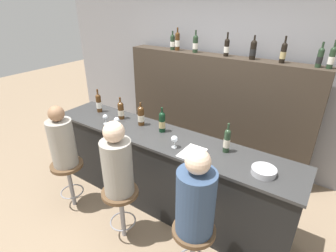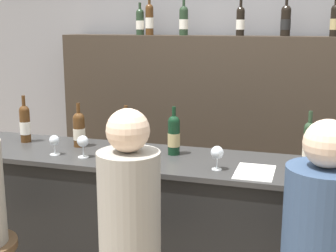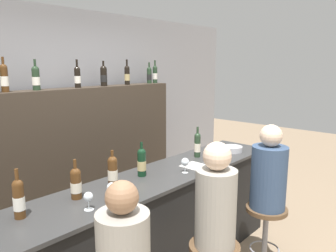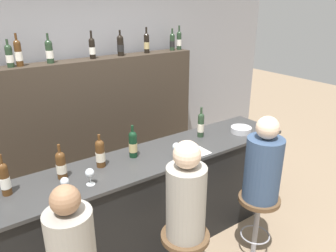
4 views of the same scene
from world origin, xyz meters
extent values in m
cube|color=gray|center=(0.00, 1.85, 1.30)|extent=(6.40, 0.05, 2.60)
cube|color=black|center=(0.00, 0.28, 0.48)|extent=(3.08, 0.57, 0.96)
cube|color=#333333|center=(0.00, 0.28, 0.98)|extent=(3.12, 0.61, 0.03)
cube|color=#382D23|center=(0.00, 1.62, 0.85)|extent=(2.92, 0.28, 1.70)
cylinder|color=#4C2D14|center=(-1.15, 0.38, 1.11)|extent=(0.07, 0.07, 0.22)
cylinder|color=white|center=(-1.15, 0.38, 1.09)|extent=(0.07, 0.07, 0.09)
sphere|color=#4C2D14|center=(-1.15, 0.38, 1.22)|extent=(0.07, 0.07, 0.07)
cylinder|color=#4C2D14|center=(-1.15, 0.38, 1.28)|extent=(0.02, 0.02, 0.09)
cylinder|color=#4C2D14|center=(-0.74, 0.38, 1.09)|extent=(0.08, 0.08, 0.19)
cylinder|color=beige|center=(-0.74, 0.38, 1.08)|extent=(0.08, 0.08, 0.08)
sphere|color=#4C2D14|center=(-0.74, 0.38, 1.19)|extent=(0.08, 0.08, 0.08)
cylinder|color=#4C2D14|center=(-0.74, 0.38, 1.25)|extent=(0.02, 0.02, 0.09)
cylinder|color=#4C2D14|center=(-0.40, 0.38, 1.10)|extent=(0.08, 0.08, 0.21)
cylinder|color=beige|center=(-0.40, 0.38, 1.09)|extent=(0.08, 0.08, 0.08)
sphere|color=#4C2D14|center=(-0.40, 0.38, 1.20)|extent=(0.08, 0.08, 0.08)
cylinder|color=#4C2D14|center=(-0.40, 0.38, 1.25)|extent=(0.02, 0.02, 0.07)
cylinder|color=black|center=(-0.08, 0.38, 1.10)|extent=(0.08, 0.08, 0.21)
cylinder|color=tan|center=(-0.08, 0.38, 1.09)|extent=(0.08, 0.08, 0.08)
sphere|color=black|center=(-0.08, 0.38, 1.21)|extent=(0.08, 0.08, 0.08)
cylinder|color=black|center=(-0.08, 0.38, 1.26)|extent=(0.02, 0.02, 0.08)
cylinder|color=#233823|center=(0.73, 0.38, 1.11)|extent=(0.07, 0.07, 0.23)
cylinder|color=beige|center=(0.73, 0.38, 1.10)|extent=(0.07, 0.07, 0.09)
sphere|color=#233823|center=(0.73, 0.38, 1.22)|extent=(0.07, 0.07, 0.07)
cylinder|color=#233823|center=(0.73, 0.38, 1.28)|extent=(0.02, 0.02, 0.08)
cylinder|color=#233823|center=(-0.76, 1.62, 1.79)|extent=(0.07, 0.07, 0.19)
cylinder|color=white|center=(-0.76, 1.62, 1.78)|extent=(0.07, 0.07, 0.08)
sphere|color=#233823|center=(-0.76, 1.62, 1.89)|extent=(0.07, 0.07, 0.07)
cylinder|color=#233823|center=(-0.76, 1.62, 1.94)|extent=(0.02, 0.02, 0.07)
cylinder|color=#4C2D14|center=(-0.67, 1.62, 1.81)|extent=(0.07, 0.07, 0.23)
cylinder|color=white|center=(-0.67, 1.62, 1.80)|extent=(0.07, 0.07, 0.09)
sphere|color=#4C2D14|center=(-0.67, 1.62, 1.93)|extent=(0.07, 0.07, 0.07)
cylinder|color=#4C2D14|center=(-0.67, 1.62, 1.99)|extent=(0.02, 0.02, 0.09)
cylinder|color=#233823|center=(-0.36, 1.62, 1.80)|extent=(0.08, 0.08, 0.21)
cylinder|color=white|center=(-0.36, 1.62, 1.79)|extent=(0.08, 0.08, 0.08)
sphere|color=#233823|center=(-0.36, 1.62, 1.91)|extent=(0.08, 0.08, 0.08)
cylinder|color=#233823|center=(-0.36, 1.62, 1.97)|extent=(0.02, 0.02, 0.09)
cylinder|color=black|center=(0.13, 1.62, 1.80)|extent=(0.07, 0.07, 0.20)
cylinder|color=white|center=(0.13, 1.62, 1.79)|extent=(0.07, 0.07, 0.08)
sphere|color=black|center=(0.13, 1.62, 1.90)|extent=(0.07, 0.07, 0.07)
cylinder|color=black|center=(0.13, 1.62, 1.96)|extent=(0.02, 0.02, 0.10)
cylinder|color=black|center=(0.49, 1.62, 1.80)|extent=(0.08, 0.08, 0.21)
cylinder|color=black|center=(0.49, 1.62, 1.79)|extent=(0.08, 0.08, 0.08)
sphere|color=black|center=(0.49, 1.62, 1.90)|extent=(0.08, 0.08, 0.08)
cylinder|color=black|center=(0.49, 1.62, 1.96)|extent=(0.02, 0.02, 0.08)
cylinder|color=black|center=(0.86, 1.62, 1.80)|extent=(0.07, 0.07, 0.21)
cylinder|color=tan|center=(0.86, 1.62, 1.79)|extent=(0.07, 0.07, 0.08)
sphere|color=black|center=(0.86, 1.62, 1.91)|extent=(0.07, 0.07, 0.07)
cylinder|color=black|center=(0.86, 1.62, 1.97)|extent=(0.02, 0.02, 0.10)
cylinder|color=#233823|center=(1.27, 1.62, 1.79)|extent=(0.07, 0.07, 0.19)
cylinder|color=black|center=(1.27, 1.62, 1.78)|extent=(0.07, 0.07, 0.08)
sphere|color=#233823|center=(1.27, 1.62, 1.89)|extent=(0.07, 0.07, 0.07)
cylinder|color=#233823|center=(1.27, 1.62, 1.94)|extent=(0.02, 0.02, 0.08)
cylinder|color=#233823|center=(1.38, 1.62, 1.80)|extent=(0.06, 0.06, 0.21)
cylinder|color=white|center=(1.38, 1.62, 1.79)|extent=(0.07, 0.07, 0.08)
sphere|color=#233823|center=(1.38, 1.62, 1.91)|extent=(0.06, 0.06, 0.06)
cylinder|color=#233823|center=(1.38, 1.62, 1.97)|extent=(0.02, 0.02, 0.10)
cylinder|color=silver|center=(-0.79, 0.15, 1.00)|extent=(0.06, 0.06, 0.00)
cylinder|color=silver|center=(-0.79, 0.15, 1.03)|extent=(0.01, 0.01, 0.06)
sphere|color=silver|center=(-0.79, 0.15, 1.09)|extent=(0.06, 0.06, 0.06)
cylinder|color=silver|center=(-0.59, 0.15, 1.00)|extent=(0.07, 0.07, 0.00)
cylinder|color=silver|center=(-0.59, 0.15, 1.03)|extent=(0.01, 0.01, 0.07)
sphere|color=silver|center=(-0.59, 0.15, 1.10)|extent=(0.07, 0.07, 0.07)
cylinder|color=silver|center=(0.24, 0.15, 1.00)|extent=(0.06, 0.06, 0.00)
cylinder|color=silver|center=(0.24, 0.15, 1.03)|extent=(0.01, 0.01, 0.06)
sphere|color=silver|center=(0.24, 0.15, 1.10)|extent=(0.07, 0.07, 0.07)
cylinder|color=#B7B7BC|center=(1.16, 0.21, 1.02)|extent=(0.22, 0.22, 0.06)
cube|color=white|center=(0.45, 0.16, 1.00)|extent=(0.21, 0.30, 0.00)
cylinder|color=gray|center=(-0.95, -0.40, 0.92)|extent=(0.29, 0.29, 0.57)
sphere|color=#936B4C|center=(-0.95, -0.40, 1.29)|extent=(0.18, 0.18, 0.18)
cylinder|color=brown|center=(-0.07, -0.40, 0.61)|extent=(0.38, 0.38, 0.04)
cylinder|color=gray|center=(-0.07, -0.40, 0.93)|extent=(0.30, 0.30, 0.59)
sphere|color=beige|center=(-0.07, -0.40, 1.32)|extent=(0.21, 0.21, 0.21)
cylinder|color=gray|center=(0.80, -0.40, 0.30)|extent=(0.05, 0.05, 0.59)
torus|color=gray|center=(0.80, -0.40, 0.21)|extent=(0.29, 0.29, 0.02)
cylinder|color=brown|center=(0.80, -0.40, 0.61)|extent=(0.38, 0.38, 0.04)
cylinder|color=#334766|center=(0.80, -0.40, 0.93)|extent=(0.33, 0.33, 0.59)
sphere|color=beige|center=(0.80, -0.40, 1.33)|extent=(0.20, 0.20, 0.20)
camera|label=1|loc=(1.54, -1.88, 2.43)|focal=28.00mm
camera|label=2|loc=(0.72, -2.34, 1.81)|focal=50.00mm
camera|label=3|loc=(-1.97, -1.63, 1.96)|focal=35.00mm
camera|label=4|loc=(-1.39, -2.01, 2.34)|focal=35.00mm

